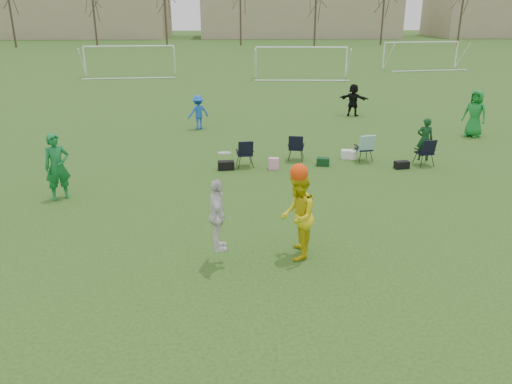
{
  "coord_description": "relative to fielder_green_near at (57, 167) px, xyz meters",
  "views": [
    {
      "loc": [
        -1.7,
        -9.03,
        5.23
      ],
      "look_at": [
        -1.15,
        1.82,
        1.25
      ],
      "focal_mm": 35.0,
      "sensor_mm": 36.0,
      "label": 1
    }
  ],
  "objects": [
    {
      "name": "ground",
      "position": [
        6.73,
        -4.97,
        -0.98
      ],
      "size": [
        260.0,
        260.0,
        0.0
      ],
      "primitive_type": "plane",
      "color": "#284A17",
      "rests_on": "ground"
    },
    {
      "name": "fielder_green_near",
      "position": [
        0.0,
        0.0,
        0.0
      ],
      "size": [
        0.85,
        0.76,
        1.95
      ],
      "primitive_type": "imported",
      "rotation": [
        0.0,
        0.0,
        0.53
      ],
      "color": "#136F31",
      "rests_on": "ground"
    },
    {
      "name": "fielder_blue",
      "position": [
        3.52,
        8.94,
        -0.2
      ],
      "size": [
        1.16,
        0.95,
        1.56
      ],
      "primitive_type": "imported",
      "rotation": [
        0.0,
        0.0,
        3.58
      ],
      "color": "blue",
      "rests_on": "ground"
    },
    {
      "name": "fielder_green_far",
      "position": [
        15.58,
        6.88,
        0.04
      ],
      "size": [
        1.14,
        1.17,
        2.02
      ],
      "primitive_type": "imported",
      "rotation": [
        0.0,
        0.0,
        -0.84
      ],
      "color": "#167D2C",
      "rests_on": "ground"
    },
    {
      "name": "fielder_black",
      "position": [
        11.38,
        11.6,
        -0.15
      ],
      "size": [
        1.59,
        1.14,
        1.66
      ],
      "primitive_type": "imported",
      "rotation": [
        0.0,
        0.0,
        2.67
      ],
      "color": "black",
      "rests_on": "ground"
    },
    {
      "name": "center_contest",
      "position": [
        5.95,
        -4.09,
        0.08
      ],
      "size": [
        2.42,
        1.32,
        2.54
      ],
      "color": "white",
      "rests_on": "ground"
    },
    {
      "name": "sideline_setup",
      "position": [
        9.1,
        3.1,
        -0.46
      ],
      "size": [
        7.69,
        1.74,
        1.68
      ],
      "color": "#103C19",
      "rests_on": "ground"
    },
    {
      "name": "goal_left",
      "position": [
        -3.27,
        29.03,
        0.95
      ],
      "size": [
        7.39,
        0.76,
        2.46
      ],
      "rotation": [
        0.0,
        0.0,
        0.09
      ],
      "color": "white",
      "rests_on": "ground"
    },
    {
      "name": "goal_mid",
      "position": [
        10.73,
        27.03,
        0.95
      ],
      "size": [
        7.4,
        0.63,
        2.46
      ],
      "rotation": [
        0.0,
        0.0,
        -0.07
      ],
      "color": "white",
      "rests_on": "ground"
    },
    {
      "name": "goal_right",
      "position": [
        22.73,
        33.03,
        0.95
      ],
      "size": [
        7.35,
        1.14,
        2.46
      ],
      "rotation": [
        0.0,
        0.0,
        0.14
      ],
      "color": "white",
      "rests_on": "ground"
    },
    {
      "name": "tree_line",
      "position": [
        6.97,
        64.87,
        4.11
      ],
      "size": [
        110.28,
        3.28,
        11.4
      ],
      "color": "#382B21",
      "rests_on": "ground"
    },
    {
      "name": "building_row",
      "position": [
        13.46,
        91.03,
        5.01
      ],
      "size": [
        126.0,
        16.0,
        13.0
      ],
      "color": "tan",
      "rests_on": "ground"
    }
  ]
}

